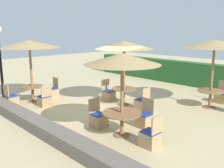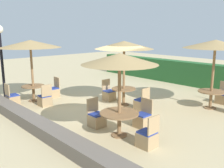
# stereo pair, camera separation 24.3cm
# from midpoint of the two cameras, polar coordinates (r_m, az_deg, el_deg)

# --- Properties ---
(ground_plane) EXTENTS (40.00, 40.00, 0.00)m
(ground_plane) POSITION_cam_midpoint_polar(r_m,az_deg,el_deg) (10.26, -1.77, -5.41)
(ground_plane) COLOR #C6B284
(hedge_row) EXTENTS (13.00, 0.70, 1.32)m
(hedge_row) POSITION_cam_midpoint_polar(r_m,az_deg,el_deg) (15.09, 17.08, 2.38)
(hedge_row) COLOR #28602D
(hedge_row) RESTS_ON ground_plane
(stone_border) EXTENTS (10.00, 0.56, 0.37)m
(stone_border) POSITION_cam_midpoint_polar(r_m,az_deg,el_deg) (8.62, -17.22, -8.19)
(stone_border) COLOR #6B6056
(stone_border) RESTS_ON ground_plane
(lamp_post) EXTENTS (0.36, 0.36, 3.32)m
(lamp_post) POSITION_cam_midpoint_polar(r_m,az_deg,el_deg) (12.12, -23.58, 7.65)
(lamp_post) COLOR black
(lamp_post) RESTS_ON ground_plane
(parasol_back_right) EXTENTS (2.48, 2.48, 2.75)m
(parasol_back_right) POSITION_cam_midpoint_polar(r_m,az_deg,el_deg) (10.54, 23.20, 8.34)
(parasol_back_right) COLOR olive
(parasol_back_right) RESTS_ON ground_plane
(round_table_back_right) EXTENTS (1.05, 1.05, 0.72)m
(round_table_back_right) POSITION_cam_midpoint_polar(r_m,az_deg,el_deg) (10.84, 22.31, -2.29)
(round_table_back_right) COLOR olive
(round_table_back_right) RESTS_ON ground_plane
(patio_chair_back_right_north) EXTENTS (0.46, 0.46, 0.93)m
(patio_chair_back_right_north) POSITION_cam_midpoint_polar(r_m,az_deg,el_deg) (11.84, 24.46, -2.80)
(patio_chair_back_right_north) COLOR tan
(patio_chair_back_right_north) RESTS_ON ground_plane
(parasol_front_right) EXTENTS (2.21, 2.21, 2.48)m
(parasol_front_right) POSITION_cam_midpoint_polar(r_m,az_deg,el_deg) (7.06, 2.75, 5.65)
(parasol_front_right) COLOR olive
(parasol_front_right) RESTS_ON ground_plane
(round_table_front_right) EXTENTS (1.16, 1.16, 0.73)m
(round_table_front_right) POSITION_cam_midpoint_polar(r_m,az_deg,el_deg) (7.46, 2.61, -7.53)
(round_table_front_right) COLOR olive
(round_table_front_right) RESTS_ON ground_plane
(patio_chair_front_right_north) EXTENTS (0.46, 0.46, 0.93)m
(patio_chair_front_right_north) POSITION_cam_midpoint_polar(r_m,az_deg,el_deg) (8.29, 7.84, -7.99)
(patio_chair_front_right_north) COLOR tan
(patio_chair_front_right_north) RESTS_ON ground_plane
(patio_chair_front_right_west) EXTENTS (0.46, 0.46, 0.93)m
(patio_chair_front_right_west) POSITION_cam_midpoint_polar(r_m,az_deg,el_deg) (8.26, -2.73, -7.95)
(patio_chair_front_right_west) COLOR tan
(patio_chair_front_right_west) RESTS_ON ground_plane
(patio_chair_front_right_east) EXTENTS (0.46, 0.46, 0.93)m
(patio_chair_front_right_east) POSITION_cam_midpoint_polar(r_m,az_deg,el_deg) (6.97, 9.11, -12.08)
(patio_chair_front_right_east) COLOR tan
(patio_chair_front_right_east) RESTS_ON ground_plane
(parasol_center) EXTENTS (2.39, 2.39, 2.68)m
(parasol_center) POSITION_cam_midpoint_polar(r_m,az_deg,el_deg) (10.20, 3.48, 8.82)
(parasol_center) COLOR olive
(parasol_center) RESTS_ON ground_plane
(round_table_center) EXTENTS (1.01, 1.01, 0.72)m
(round_table_center) POSITION_cam_midpoint_polar(r_m,az_deg,el_deg) (10.50, 3.34, -1.85)
(round_table_center) COLOR olive
(round_table_center) RESTS_ON ground_plane
(patio_chair_center_west) EXTENTS (0.46, 0.46, 0.93)m
(patio_chair_center_west) POSITION_cam_midpoint_polar(r_m,az_deg,el_deg) (11.28, -0.11, -2.38)
(patio_chair_center_west) COLOR tan
(patio_chair_center_west) RESTS_ON ground_plane
(patio_chair_center_east) EXTENTS (0.46, 0.46, 0.93)m
(patio_chair_center_east) POSITION_cam_midpoint_polar(r_m,az_deg,el_deg) (9.94, 7.49, -4.52)
(patio_chair_center_east) COLOR tan
(patio_chair_center_east) RESTS_ON ground_plane
(parasol_front_left) EXTENTS (2.62, 2.62, 2.70)m
(parasol_front_left) POSITION_cam_midpoint_polar(r_m,az_deg,el_deg) (11.28, -17.60, 8.69)
(parasol_front_left) COLOR olive
(parasol_front_left) RESTS_ON ground_plane
(round_table_front_left) EXTENTS (1.00, 1.00, 0.70)m
(round_table_front_left) POSITION_cam_midpoint_polar(r_m,az_deg,el_deg) (11.55, -16.97, -1.15)
(round_table_front_left) COLOR olive
(round_table_front_left) RESTS_ON ground_plane
(patio_chair_front_left_east) EXTENTS (0.46, 0.46, 0.93)m
(patio_chair_front_left_east) POSITION_cam_midpoint_polar(r_m,az_deg,el_deg) (10.76, -14.46, -3.50)
(patio_chair_front_left_east) COLOR tan
(patio_chair_front_left_east) RESTS_ON ground_plane
(patio_chair_front_left_south) EXTENTS (0.46, 0.46, 0.93)m
(patio_chair_front_left_south) POSITION_cam_midpoint_polar(r_m,az_deg,el_deg) (11.30, -21.23, -3.21)
(patio_chair_front_left_south) COLOR tan
(patio_chair_front_left_south) RESTS_ON ground_plane
(patio_chair_front_left_north) EXTENTS (0.46, 0.46, 0.93)m
(patio_chair_front_left_north) POSITION_cam_midpoint_polar(r_m,az_deg,el_deg) (12.07, -12.64, -1.70)
(patio_chair_front_left_north) COLOR tan
(patio_chair_front_left_north) RESTS_ON ground_plane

